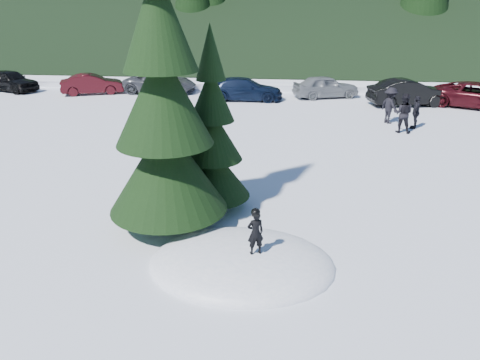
# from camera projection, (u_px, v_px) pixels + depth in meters

# --- Properties ---
(ground) EXTENTS (200.00, 200.00, 0.00)m
(ground) POSITION_uv_depth(u_px,v_px,m) (242.00, 265.00, 11.21)
(ground) COLOR white
(ground) RESTS_ON ground
(snow_mound) EXTENTS (4.48, 3.52, 0.96)m
(snow_mound) POSITION_uv_depth(u_px,v_px,m) (242.00, 265.00, 11.21)
(snow_mound) COLOR white
(snow_mound) RESTS_ON ground
(spruce_tall) EXTENTS (3.20, 3.20, 8.60)m
(spruce_tall) POSITION_uv_depth(u_px,v_px,m) (163.00, 110.00, 11.88)
(spruce_tall) COLOR black
(spruce_tall) RESTS_ON ground
(spruce_short) EXTENTS (2.20, 2.20, 5.37)m
(spruce_short) POSITION_uv_depth(u_px,v_px,m) (212.00, 141.00, 13.52)
(spruce_short) COLOR black
(spruce_short) RESTS_ON ground
(child_skier) EXTENTS (0.45, 0.38, 1.06)m
(child_skier) POSITION_uv_depth(u_px,v_px,m) (255.00, 233.00, 10.58)
(child_skier) COLOR black
(child_skier) RESTS_ON snow_mound
(adult_0) EXTENTS (1.04, 0.91, 1.83)m
(adult_0) POSITION_uv_depth(u_px,v_px,m) (403.00, 113.00, 21.85)
(adult_0) COLOR black
(adult_0) RESTS_ON ground
(adult_1) EXTENTS (0.68, 1.00, 1.58)m
(adult_1) POSITION_uv_depth(u_px,v_px,m) (416.00, 112.00, 22.58)
(adult_1) COLOR black
(adult_1) RESTS_ON ground
(adult_2) EXTENTS (1.15, 1.35, 1.81)m
(adult_2) POSITION_uv_depth(u_px,v_px,m) (390.00, 106.00, 23.48)
(adult_2) COLOR black
(adult_2) RESTS_ON ground
(car_0) EXTENTS (4.53, 3.07, 1.43)m
(car_0) POSITION_uv_depth(u_px,v_px,m) (10.00, 81.00, 31.63)
(car_0) COLOR black
(car_0) RESTS_ON ground
(car_1) EXTENTS (4.21, 2.75, 1.31)m
(car_1) POSITION_uv_depth(u_px,v_px,m) (92.00, 84.00, 30.70)
(car_1) COLOR #33090E
(car_1) RESTS_ON ground
(car_2) EXTENTS (4.79, 2.25, 1.32)m
(car_2) POSITION_uv_depth(u_px,v_px,m) (160.00, 83.00, 31.14)
(car_2) COLOR #44464B
(car_2) RESTS_ON ground
(car_3) EXTENTS (4.72, 2.00, 1.36)m
(car_3) POSITION_uv_depth(u_px,v_px,m) (245.00, 89.00, 28.90)
(car_3) COLOR black
(car_3) RESTS_ON ground
(car_4) EXTENTS (4.44, 2.89, 1.41)m
(car_4) POSITION_uv_depth(u_px,v_px,m) (326.00, 87.00, 29.59)
(car_4) COLOR gray
(car_4) RESTS_ON ground
(car_5) EXTENTS (4.87, 2.57, 1.53)m
(car_5) POSITION_uv_depth(u_px,v_px,m) (409.00, 93.00, 27.38)
(car_5) COLOR black
(car_5) RESTS_ON ground
(car_6) EXTENTS (5.67, 4.27, 1.43)m
(car_6) POSITION_uv_depth(u_px,v_px,m) (479.00, 95.00, 26.87)
(car_6) COLOR #380A10
(car_6) RESTS_ON ground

